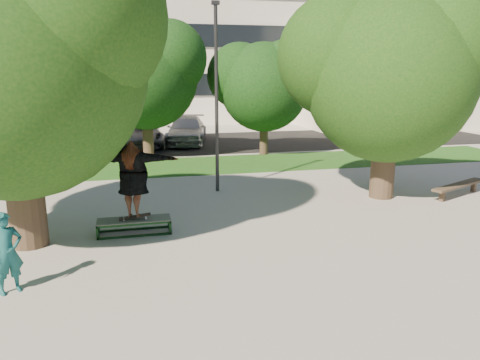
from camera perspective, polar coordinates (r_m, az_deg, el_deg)
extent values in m
plane|color=#ACA79E|center=(11.07, -3.10, -7.92)|extent=(120.00, 120.00, 0.00)
cube|color=#1C4B15|center=(20.26, -5.09, 1.80)|extent=(30.00, 4.00, 0.02)
cube|color=black|center=(26.53, -9.27, 4.35)|extent=(40.00, 8.00, 0.01)
cylinder|color=#38281E|center=(11.68, -24.87, 0.18)|extent=(0.84, 0.84, 3.20)
sphere|color=#143C10|center=(11.43, -26.08, 12.33)|extent=(5.80, 5.80, 5.80)
sphere|color=#143C10|center=(10.71, -20.17, 18.34)|extent=(4.06, 4.06, 4.06)
cylinder|color=#38281E|center=(15.50, 17.14, 3.37)|extent=(0.76, 0.76, 3.00)
sphere|color=#143C10|center=(15.31, 17.72, 11.81)|extent=(5.20, 5.20, 5.20)
sphere|color=#143C10|center=(15.40, 12.07, 14.56)|extent=(3.90, 3.90, 3.90)
sphere|color=#143C10|center=(15.52, 22.81, 14.80)|extent=(3.64, 3.64, 3.64)
cylinder|color=#38281E|center=(21.84, -25.71, 5.07)|extent=(0.44, 0.44, 2.80)
sphere|color=black|center=(21.70, -26.26, 10.45)|extent=(4.40, 4.40, 4.40)
sphere|color=black|center=(21.07, -24.05, 12.73)|extent=(3.08, 3.08, 3.08)
cylinder|color=#38281E|center=(22.33, -11.22, 6.52)|extent=(0.50, 0.50, 3.00)
sphere|color=black|center=(22.19, -11.48, 12.22)|extent=(4.80, 4.80, 4.80)
sphere|color=black|center=(22.90, -14.70, 13.58)|extent=(3.60, 3.60, 3.60)
sphere|color=black|center=(21.78, -8.60, 14.53)|extent=(3.36, 3.36, 3.36)
cylinder|color=#38281E|center=(22.73, 2.92, 6.36)|extent=(0.40, 0.40, 2.60)
sphere|color=black|center=(22.58, 2.98, 11.22)|extent=(4.20, 4.20, 4.20)
sphere|color=black|center=(22.91, -0.04, 12.58)|extent=(3.15, 3.15, 3.15)
sphere|color=black|center=(22.45, 5.69, 13.05)|extent=(2.94, 2.94, 2.94)
cylinder|color=#2D2D30|center=(15.46, -2.88, 9.51)|extent=(0.12, 0.12, 6.00)
cube|color=#2D2D30|center=(15.57, -3.01, 20.78)|extent=(0.25, 0.15, 0.12)
cube|color=beige|center=(42.37, -14.20, 18.20)|extent=(30.00, 14.00, 16.00)
cube|color=black|center=(35.13, -13.86, 11.17)|extent=(27.60, 0.12, 1.60)
cube|color=black|center=(35.21, -14.18, 16.86)|extent=(27.60, 0.12, 1.60)
cube|color=beige|center=(37.77, 18.80, 12.49)|extent=(15.00, 10.00, 8.00)
cube|color=#475147|center=(11.99, -12.80, -4.74)|extent=(1.80, 0.60, 0.03)
cylinder|color=white|center=(11.90, -13.98, -4.72)|extent=(0.06, 0.03, 0.06)
cylinder|color=white|center=(12.05, -13.97, -4.49)|extent=(0.06, 0.03, 0.06)
cylinder|color=white|center=(11.90, -11.37, -4.59)|extent=(0.06, 0.03, 0.06)
cylinder|color=white|center=(12.05, -11.40, -4.36)|extent=(0.06, 0.03, 0.06)
cube|color=black|center=(11.96, -12.69, -4.36)|extent=(0.78, 0.20, 0.10)
imported|color=brown|center=(11.71, -12.93, 0.12)|extent=(2.42, 1.33, 1.90)
imported|color=#165456|center=(9.53, -26.53, -7.97)|extent=(0.67, 0.60, 1.53)
cube|color=#4C3D2E|center=(15.91, 23.43, -1.77)|extent=(0.18, 0.18, 0.36)
cube|color=#4C3D2E|center=(17.63, 26.59, -0.70)|extent=(0.18, 0.18, 0.36)
cube|color=#4C3D2E|center=(16.72, 25.16, -0.55)|extent=(2.61, 1.44, 0.07)
imported|color=black|center=(24.84, -20.63, 4.76)|extent=(1.96, 4.49, 1.44)
imported|color=slate|center=(25.95, -12.08, 5.54)|extent=(2.35, 4.91, 1.35)
imported|color=#ABABB0|center=(26.59, -6.51, 6.03)|extent=(3.00, 5.33, 1.46)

